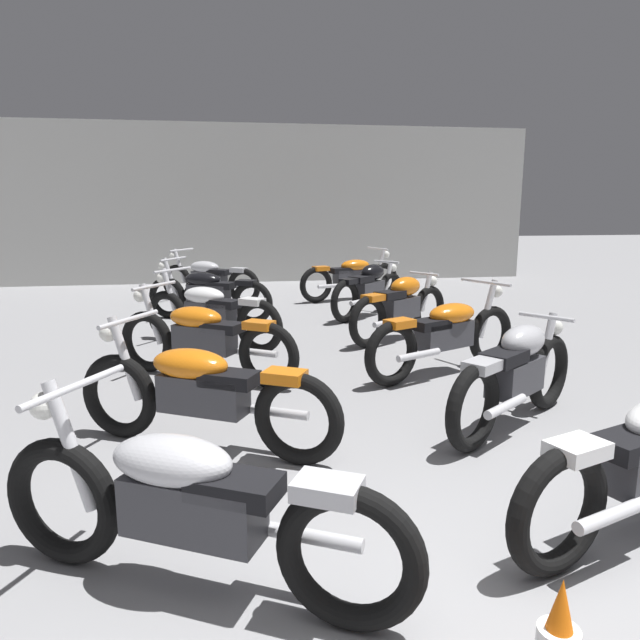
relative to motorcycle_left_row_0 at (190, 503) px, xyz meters
name	(u,v)px	position (x,y,z in m)	size (l,w,h in m)	color
back_wall	(268,204)	(1.20, 11.35, 1.35)	(12.52, 0.24, 3.60)	#B2B2AD
motorcycle_left_row_0	(190,503)	(0.00, 0.00, 0.00)	(1.97, 1.15, 0.97)	black
motorcycle_left_row_1	(202,391)	(-0.01, 1.66, 0.00)	(1.96, 1.16, 0.97)	black
motorcycle_left_row_2	(203,337)	(-0.06, 3.47, 0.00)	(1.89, 1.26, 0.97)	black
motorcycle_left_row_3	(210,312)	(-0.03, 4.95, 0.00)	(1.78, 1.41, 0.97)	black
motorcycle_left_row_4	(208,292)	(-0.10, 6.62, 0.00)	(1.96, 1.16, 0.97)	black
motorcycle_left_row_5	(209,278)	(-0.13, 8.45, 0.00)	(1.86, 1.30, 0.97)	black
motorcycle_right_row_1	(516,373)	(2.49, 1.71, 0.01)	(1.65, 1.26, 0.88)	black
motorcycle_right_row_2	(446,333)	(2.49, 3.26, 0.00)	(2.01, 1.09, 0.97)	black
motorcycle_right_row_3	(401,306)	(2.50, 4.92, 0.01)	(1.68, 1.21, 0.88)	black
motorcycle_right_row_4	(369,288)	(2.48, 6.61, 0.01)	(1.54, 1.40, 0.88)	black
motorcycle_right_row_5	(351,276)	(2.55, 8.32, 0.00)	(2.08, 0.95, 0.97)	black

